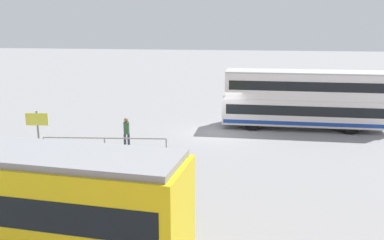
# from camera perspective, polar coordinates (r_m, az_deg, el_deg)

# --- Properties ---
(ground_plane) EXTENTS (160.00, 160.00, 0.00)m
(ground_plane) POSITION_cam_1_polar(r_m,az_deg,el_deg) (27.79, 3.81, -1.75)
(ground_plane) COLOR gray
(double_decker_bus) EXTENTS (10.57, 2.78, 3.82)m
(double_decker_bus) POSITION_cam_1_polar(r_m,az_deg,el_deg) (29.58, 14.39, 2.63)
(double_decker_bus) COLOR white
(double_decker_bus) RESTS_ON ground
(pedestrian_near_railing) EXTENTS (0.45, 0.45, 1.79)m
(pedestrian_near_railing) POSITION_cam_1_polar(r_m,az_deg,el_deg) (24.37, -8.59, -1.44)
(pedestrian_near_railing) COLOR #33384C
(pedestrian_near_railing) RESTS_ON ground
(pedestrian_railing) EXTENTS (6.51, 0.69, 1.08)m
(pedestrian_railing) POSITION_cam_1_polar(r_m,az_deg,el_deg) (23.18, -11.39, -3.09)
(pedestrian_railing) COLOR gray
(pedestrian_railing) RESTS_ON ground
(info_sign) EXTENTS (1.17, 0.19, 2.47)m
(info_sign) POSITION_cam_1_polar(r_m,az_deg,el_deg) (23.89, -19.62, -0.65)
(info_sign) COLOR slate
(info_sign) RESTS_ON ground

